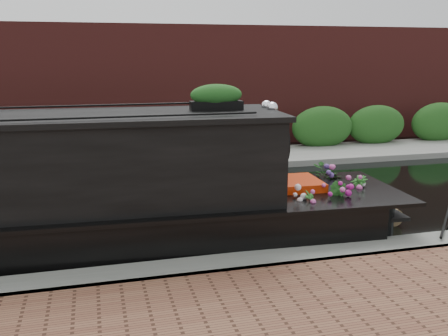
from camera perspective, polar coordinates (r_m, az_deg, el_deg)
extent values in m
plane|color=black|center=(10.04, -11.29, -5.15)|extent=(80.00, 80.00, 0.00)
cube|color=slate|center=(6.98, -9.45, -13.41)|extent=(40.00, 0.60, 0.50)
cube|color=gray|center=(14.09, -12.41, 0.04)|extent=(40.00, 2.40, 0.34)
cube|color=#21521B|center=(14.97, -12.57, 0.79)|extent=(40.00, 1.10, 2.80)
cube|color=#5C211F|center=(17.03, -12.88, 2.22)|extent=(40.00, 1.00, 8.00)
cube|color=red|center=(8.40, 5.04, 1.63)|extent=(0.14, 1.76, 1.36)
cube|color=black|center=(7.17, -2.64, 0.33)|extent=(0.91, 0.07, 0.55)
cube|color=red|center=(8.76, 8.17, -2.90)|extent=(0.85, 0.94, 0.50)
sphere|color=white|center=(8.15, 5.55, 6.90)|extent=(0.18, 0.18, 0.18)
sphere|color=white|center=(8.41, 4.88, 7.10)|extent=(0.18, 0.18, 0.18)
cube|color=black|center=(8.02, -0.87, 7.15)|extent=(0.85, 0.29, 0.14)
ellipsoid|color=#F8431B|center=(8.00, -0.88, 8.52)|extent=(0.92, 0.27, 0.24)
imported|color=#225B1E|center=(8.04, 9.81, -4.35)|extent=(0.33, 0.32, 0.52)
imported|color=#225B1E|center=(8.36, 12.97, -3.59)|extent=(0.39, 0.41, 0.59)
imported|color=#225B1E|center=(9.59, 11.84, -1.32)|extent=(0.69, 0.65, 0.61)
imported|color=#225B1E|center=(9.03, 15.09, -2.58)|extent=(0.39, 0.39, 0.55)
imported|color=#225B1E|center=(9.38, 5.44, -1.69)|extent=(0.25, 0.31, 0.53)
cylinder|color=brown|center=(9.78, 18.33, -5.07)|extent=(0.32, 0.43, 0.32)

